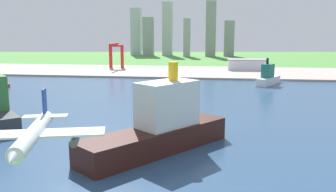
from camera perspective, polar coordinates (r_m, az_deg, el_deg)
ground_plane at (r=326.28m, az=5.06°, el=-0.27°), size 2400.00×2400.00×0.00m
water_bay at (r=267.59m, az=4.43°, el=-2.60°), size 840.00×360.00×0.15m
industrial_pier at (r=513.96m, az=6.11°, el=3.74°), size 840.00×140.00×2.50m
airplane_landing at (r=95.67m, az=-20.39°, el=-5.63°), size 35.25×37.93×12.38m
ferry_boat at (r=416.08m, az=15.45°, el=2.87°), size 31.07×45.48×29.47m
tugboat_small at (r=419.15m, az=-24.76°, el=1.63°), size 19.41×6.21×11.58m
cargo_ship at (r=181.57m, az=-1.18°, el=-4.76°), size 68.21×78.96×44.00m
port_crane_red at (r=559.21m, az=-8.19°, el=7.13°), size 20.44×44.42×37.82m
warehouse_main at (r=542.34m, az=12.24°, el=4.87°), size 54.50×29.22×15.56m
distant_skyline at (r=854.64m, az=1.27°, el=9.84°), size 242.77×66.25×123.43m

